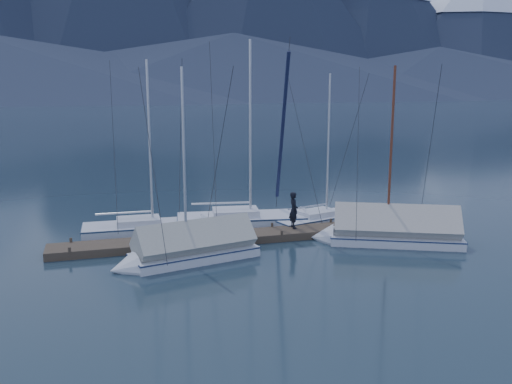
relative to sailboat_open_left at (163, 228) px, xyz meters
The scene contains 10 objects.
ground 6.08m from the sailboat_open_left, 50.18° to the right, with size 1000.00×1000.00×0.00m, color black.
mountain_range 370.51m from the sailboat_open_left, 88.74° to the left, with size 877.00×584.00×150.50m.
dock 4.72m from the sailboat_open_left, 34.44° to the right, with size 18.00×1.50×0.54m.
mooring_posts 4.32m from the sailboat_open_left, 38.20° to the right, with size 15.12×1.52×0.35m.
sailboat_open_left is the anchor object (origin of this frame).
sailboat_open_mid 4.93m from the sailboat_open_left, ahead, with size 7.74×3.43×9.94m.
sailboat_open_right 8.73m from the sailboat_open_left, ahead, with size 6.45×3.37×8.21m.
sailboat_covered_near 10.37m from the sailboat_open_left, 27.17° to the right, with size 6.81×4.55×8.56m.
sailboat_covered_far 4.89m from the sailboat_open_left, 87.05° to the right, with size 6.19×3.06×8.33m.
person 6.36m from the sailboat_open_left, 22.76° to the right, with size 0.62×0.41×1.71m, color black.
Camera 1 is at (-6.68, -20.77, 6.89)m, focal length 38.00 mm.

